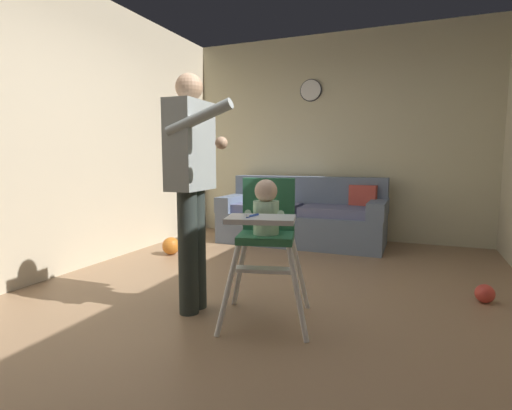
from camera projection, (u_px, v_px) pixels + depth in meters
ground at (253, 315)px, 2.94m from camera, size 5.64×7.35×0.10m
wall_far at (334, 138)px, 5.44m from camera, size 4.84×0.06×2.78m
wall_left at (69, 129)px, 3.81m from camera, size 0.06×6.35×2.78m
couch at (303, 218)px, 5.19m from camera, size 2.11×0.86×0.86m
high_chair at (266, 222)px, 2.63m from camera, size 0.73×0.82×0.98m
adult_standing at (192, 180)px, 2.79m from camera, size 0.52×0.49×1.69m
toy_ball at (171, 246)px, 4.56m from camera, size 0.20×0.20×0.20m
toy_ball_second at (485, 294)px, 3.04m from camera, size 0.14×0.14×0.14m
wall_clock at (311, 90)px, 5.45m from camera, size 0.30×0.04×0.30m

